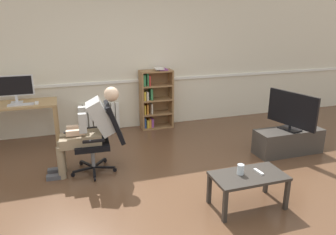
{
  "coord_description": "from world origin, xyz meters",
  "views": [
    {
      "loc": [
        -1.21,
        -3.33,
        2.1
      ],
      "look_at": [
        0.15,
        0.85,
        0.7
      ],
      "focal_mm": 34.08,
      "sensor_mm": 36.0,
      "label": 1
    }
  ],
  "objects": [
    {
      "name": "tv_stand",
      "position": [
        2.08,
        0.57,
        0.2
      ],
      "size": [
        1.09,
        0.39,
        0.39
      ],
      "color": "#3D3833",
      "rests_on": "ground_plane"
    },
    {
      "name": "office_chair",
      "position": [
        -0.8,
        0.87,
        0.53
      ],
      "size": [
        0.77,
        0.62,
        0.98
      ],
      "rotation": [
        0.0,
        0.0,
        -1.62
      ],
      "color": "black",
      "rests_on": "ground_plane"
    },
    {
      "name": "tv_screen",
      "position": [
        2.08,
        0.58,
        0.71
      ],
      "size": [
        0.28,
        0.84,
        0.6
      ],
      "rotation": [
        0.0,
        0.0,
        1.83
      ],
      "color": "black",
      "rests_on": "tv_stand"
    },
    {
      "name": "coffee_table",
      "position": [
        0.65,
        -0.55,
        0.35
      ],
      "size": [
        0.83,
        0.45,
        0.4
      ],
      "color": "#332D28",
      "rests_on": "ground_plane"
    },
    {
      "name": "radiator",
      "position": [
        -0.67,
        2.54,
        0.27
      ],
      "size": [
        0.75,
        0.08,
        0.54
      ],
      "color": "white",
      "rests_on": "ground_plane"
    },
    {
      "name": "person_seated",
      "position": [
        -0.97,
        0.88,
        0.65
      ],
      "size": [
        1.04,
        0.4,
        1.2
      ],
      "rotation": [
        0.0,
        0.0,
        -1.62
      ],
      "color": "#937F60",
      "rests_on": "ground_plane"
    },
    {
      "name": "ground_plane",
      "position": [
        0.0,
        0.0,
        0.0
      ],
      "size": [
        18.0,
        18.0,
        0.0
      ],
      "primitive_type": "plane",
      "color": "brown"
    },
    {
      "name": "keyboard",
      "position": [
        -1.92,
        2.01,
        0.77
      ],
      "size": [
        0.38,
        0.12,
        0.02
      ],
      "primitive_type": "cube",
      "color": "silver",
      "rests_on": "computer_desk"
    },
    {
      "name": "back_wall",
      "position": [
        0.0,
        2.65,
        1.35
      ],
      "size": [
        12.0,
        0.13,
        2.7
      ],
      "color": "beige",
      "rests_on": "ground_plane"
    },
    {
      "name": "spare_remote",
      "position": [
        0.78,
        -0.54,
        0.41
      ],
      "size": [
        0.05,
        0.15,
        0.02
      ],
      "primitive_type": "cube",
      "rotation": [
        0.0,
        0.0,
        3.22
      ],
      "color": "white",
      "rests_on": "coffee_table"
    },
    {
      "name": "drinking_glass",
      "position": [
        0.56,
        -0.51,
        0.46
      ],
      "size": [
        0.08,
        0.08,
        0.12
      ],
      "primitive_type": "cylinder",
      "color": "silver",
      "rests_on": "coffee_table"
    },
    {
      "name": "computer_mouse",
      "position": [
        -1.69,
        2.03,
        0.77
      ],
      "size": [
        0.06,
        0.1,
        0.03
      ],
      "primitive_type": "cube",
      "color": "white",
      "rests_on": "computer_desk"
    },
    {
      "name": "computer_desk",
      "position": [
        -1.94,
        2.15,
        0.63
      ],
      "size": [
        1.11,
        0.59,
        0.76
      ],
      "color": "tan",
      "rests_on": "ground_plane"
    },
    {
      "name": "imac_monitor",
      "position": [
        -2.0,
        2.23,
        1.02
      ],
      "size": [
        0.57,
        0.14,
        0.44
      ],
      "color": "silver",
      "rests_on": "computer_desk"
    },
    {
      "name": "bookshelf",
      "position": [
        0.38,
        2.44,
        0.57
      ],
      "size": [
        0.62,
        0.29,
        1.18
      ],
      "color": "olive",
      "rests_on": "ground_plane"
    }
  ]
}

